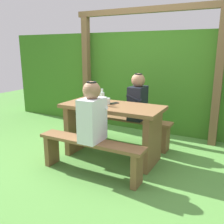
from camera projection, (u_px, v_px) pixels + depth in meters
The scene contains 13 objects.
ground_plane at pixel (112, 157), 3.63m from camera, with size 12.00×12.00×0.00m, color #508C3C.
hedge_backdrop at pixel (154, 81), 4.89m from camera, with size 6.40×0.72×1.83m, color #38701F.
pergola_post_left at pixel (87, 73), 4.96m from camera, with size 0.12×0.12×2.10m, color brown.
pergola_post_right at pixel (218, 80), 3.85m from camera, with size 0.12×0.12×2.10m, color brown.
pergola_crossbeam at pixel (146, 10), 4.14m from camera, with size 2.67×0.10×0.10m, color brown.
picnic_table at pixel (112, 122), 3.50m from camera, with size 1.40×0.64×0.77m.
bench_near at pixel (90, 150), 3.07m from camera, with size 1.40×0.24×0.45m.
bench_far at pixel (129, 126), 4.04m from camera, with size 1.40×0.24×0.45m.
person_white_shirt at pixel (92, 114), 2.94m from camera, with size 0.25×0.35×0.72m.
person_black_coat at pixel (138, 99), 3.86m from camera, with size 0.25×0.35×0.72m.
drinking_glass at pixel (107, 101), 3.49m from camera, with size 0.08×0.08×0.09m, color silver.
bottle_left at pixel (102, 98), 3.40m from camera, with size 0.06×0.06×0.23m.
cell_phone at pixel (114, 103), 3.53m from camera, with size 0.07×0.14×0.01m, color black.
Camera 1 is at (1.58, -2.97, 1.52)m, focal length 40.12 mm.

